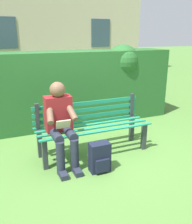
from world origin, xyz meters
name	(u,v)px	position (x,y,z in m)	size (l,w,h in m)	color
ground	(94,153)	(0.00, 0.00, 0.00)	(60.00, 60.00, 0.00)	#517F38
park_bench	(92,125)	(0.00, -0.08, 0.45)	(1.79, 0.55, 0.85)	#2D3338
person_seated	(61,122)	(0.55, 0.10, 0.64)	(0.44, 0.73, 1.20)	maroon
hedge_backdrop	(55,87)	(0.21, -1.53, 0.80)	(5.06, 0.85, 1.63)	#265B28
backpack	(100,158)	(0.13, 0.54, 0.20)	(0.28, 0.24, 0.42)	#191E33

